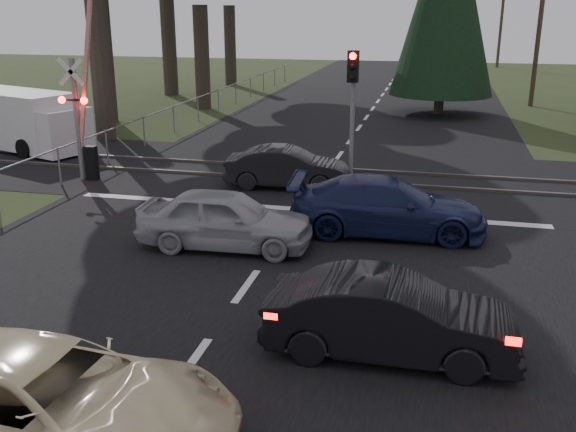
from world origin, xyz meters
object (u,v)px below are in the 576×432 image
(crossing_signal, at_px, (83,116))
(utility_pole_mid, at_px, (541,18))
(silver_car, at_px, (225,219))
(utility_pole_far, at_px, (502,14))
(dark_hatchback, at_px, (390,318))
(blue_sedan, at_px, (387,206))
(white_van, at_px, (24,121))
(cream_coupe, at_px, (48,402))
(dark_car_far, at_px, (287,168))
(traffic_signal_center, at_px, (352,96))

(crossing_signal, height_order, utility_pole_mid, utility_pole_mid)
(silver_car, bearing_deg, utility_pole_far, -13.39)
(dark_hatchback, distance_m, blue_sedan, 5.83)
(silver_car, height_order, white_van, white_van)
(crossing_signal, distance_m, cream_coupe, 13.67)
(utility_pole_mid, xyz_separation_m, dark_car_far, (-9.39, -19.65, -4.11))
(crossing_signal, distance_m, silver_car, 7.95)
(silver_car, bearing_deg, cream_coupe, 178.48)
(traffic_signal_center, distance_m, dark_hatchback, 10.11)
(dark_hatchback, bearing_deg, white_van, 49.86)
(dark_hatchback, relative_size, silver_car, 0.99)
(cream_coupe, xyz_separation_m, dark_car_far, (0.06, 12.60, -0.05))
(dark_car_far, bearing_deg, cream_coupe, 174.73)
(blue_sedan, bearing_deg, crossing_signal, 69.07)
(traffic_signal_center, height_order, dark_car_far, traffic_signal_center)
(traffic_signal_center, xyz_separation_m, silver_car, (-2.08, -5.68, -2.13))
(utility_pole_mid, distance_m, dark_hatchback, 29.80)
(cream_coupe, relative_size, blue_sedan, 1.02)
(utility_pole_mid, relative_size, white_van, 1.49)
(dark_car_far, bearing_deg, blue_sedan, -141.83)
(dark_car_far, bearing_deg, utility_pole_mid, -30.53)
(utility_pole_mid, height_order, dark_hatchback, utility_pole_mid)
(utility_pole_far, height_order, silver_car, utility_pole_far)
(silver_car, distance_m, dark_car_far, 5.36)
(crossing_signal, distance_m, blue_sedan, 10.25)
(cream_coupe, height_order, blue_sedan, blue_sedan)
(traffic_signal_center, height_order, silver_car, traffic_signal_center)
(crossing_signal, xyz_separation_m, utility_pole_mid, (15.77, 20.21, 2.67))
(utility_pole_mid, xyz_separation_m, utility_pole_far, (0.00, 25.00, 0.00))
(traffic_signal_center, distance_m, white_van, 13.31)
(crossing_signal, bearing_deg, dark_car_far, 5.06)
(crossing_signal, xyz_separation_m, white_van, (-4.66, 3.56, -0.93))
(silver_car, xyz_separation_m, blue_sedan, (3.52, 1.81, 0.01))
(crossing_signal, height_order, blue_sedan, crossing_signal)
(utility_pole_mid, relative_size, dark_car_far, 2.40)
(utility_pole_far, bearing_deg, silver_car, -100.85)
(cream_coupe, bearing_deg, silver_car, 4.26)
(white_van, bearing_deg, crossing_signal, -17.72)
(silver_car, bearing_deg, utility_pole_mid, -23.51)
(utility_pole_far, distance_m, white_van, 46.53)
(utility_pole_far, height_order, dark_hatchback, utility_pole_far)
(crossing_signal, bearing_deg, traffic_signal_center, 6.15)
(traffic_signal_center, relative_size, cream_coupe, 0.85)
(cream_coupe, xyz_separation_m, blue_sedan, (3.39, 9.05, 0.02))
(blue_sedan, bearing_deg, silver_car, 113.31)
(traffic_signal_center, distance_m, blue_sedan, 4.64)
(blue_sedan, distance_m, white_van, 15.80)
(traffic_signal_center, xyz_separation_m, dark_hatchback, (1.96, -9.68, -2.15))
(blue_sedan, relative_size, white_van, 0.78)
(utility_pole_far, relative_size, dark_hatchback, 2.28)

